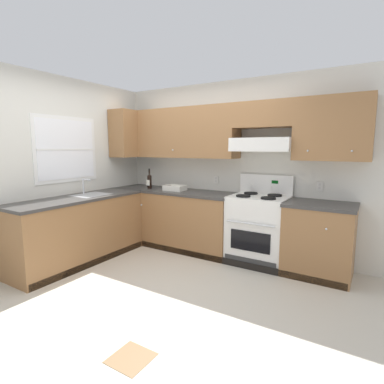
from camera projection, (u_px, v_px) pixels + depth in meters
The scene contains 9 objects.
ground_plane at pixel (150, 281), 3.60m from camera, with size 7.04×7.04×0.00m, color beige.
floor_accent_tile at pixel (131, 358), 2.29m from camera, with size 0.30×0.30×0.01m, color olive.
wall_back at pixel (235, 154), 4.46m from camera, with size 4.68×0.57×2.55m.
wall_left at pixel (74, 164), 4.42m from camera, with size 0.47×4.00×2.55m.
counter_back_run at pixel (207, 223), 4.53m from camera, with size 3.60×0.65×0.91m.
counter_left_run at pixel (79, 229), 4.18m from camera, with size 0.63×1.91×1.13m.
stove at pixel (258, 229), 4.13m from camera, with size 0.76×0.62×1.20m.
wine_bottle at pixel (149, 181), 4.95m from camera, with size 0.07×0.07×0.33m.
bowl at pixel (175, 189), 4.74m from camera, with size 0.33×0.22×0.08m.
Camera 1 is at (2.22, -2.64, 1.58)m, focal length 28.28 mm.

